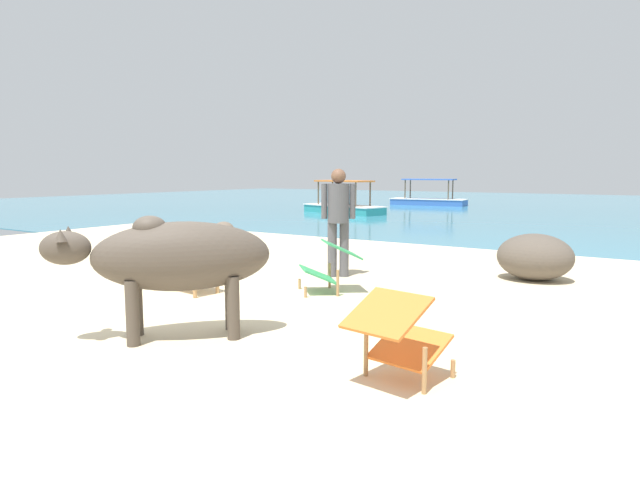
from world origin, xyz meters
TOP-DOWN VIEW (x-y plane):
  - sand_beach at (0.00, 0.00)m, footprint 18.00×14.00m
  - water_surface at (0.00, 22.00)m, footprint 60.00×36.00m
  - cow at (1.06, -0.63)m, footprint 1.75×1.77m
  - low_bench_table at (-0.33, 0.85)m, footprint 0.81×0.53m
  - bottle at (-0.46, 0.91)m, footprint 0.07×0.07m
  - deck_chair_near at (1.23, 1.84)m, footprint 0.92×0.91m
  - deck_chair_far at (3.29, -0.54)m, footprint 0.65×0.84m
  - person_standing at (0.77, 2.83)m, footprint 0.44×0.32m
  - shore_rock_large at (3.32, 4.15)m, footprint 1.13×0.96m
  - shore_rock_medium at (-4.13, 5.63)m, footprint 0.68×0.68m
  - boat_blue at (-5.09, 21.30)m, footprint 3.74×1.41m
  - boat_teal at (-5.89, 14.40)m, footprint 3.85×2.17m

SIDE VIEW (x-z plane):
  - water_surface at x=0.00m, z-range -0.01..0.01m
  - sand_beach at x=0.00m, z-range 0.00..0.04m
  - shore_rock_medium at x=-4.13m, z-range 0.04..0.43m
  - boat_blue at x=-5.09m, z-range -0.35..0.94m
  - boat_teal at x=-5.89m, z-range -0.35..0.94m
  - low_bench_table at x=-0.33m, z-range 0.18..0.58m
  - shore_rock_large at x=3.32m, z-range 0.04..0.72m
  - deck_chair_near at x=1.23m, z-range 0.08..0.77m
  - deck_chair_far at x=3.29m, z-range 0.08..0.77m
  - bottle at x=-0.46m, z-range 0.41..0.71m
  - cow at x=1.06m, z-range 0.23..1.40m
  - person_standing at x=0.77m, z-range 0.18..1.80m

